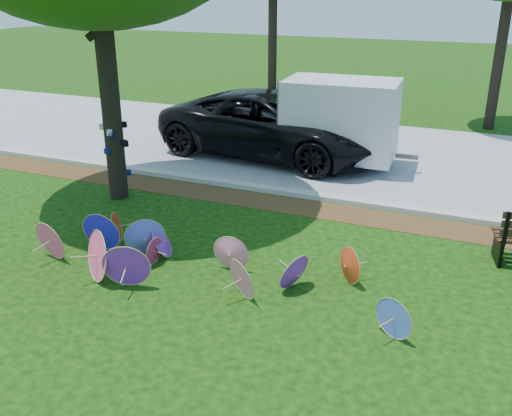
% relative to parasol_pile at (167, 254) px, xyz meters
% --- Properties ---
extents(ground, '(90.00, 90.00, 0.00)m').
position_rel_parasol_pile_xyz_m(ground, '(0.62, -0.58, -0.38)').
color(ground, black).
rests_on(ground, ground).
extents(mulch_strip, '(90.00, 1.00, 0.01)m').
position_rel_parasol_pile_xyz_m(mulch_strip, '(0.62, 3.92, -0.37)').
color(mulch_strip, '#472D16').
rests_on(mulch_strip, ground).
extents(curb, '(90.00, 0.30, 0.12)m').
position_rel_parasol_pile_xyz_m(curb, '(0.62, 4.62, -0.32)').
color(curb, '#B7B5AD').
rests_on(curb, ground).
extents(street, '(90.00, 8.00, 0.01)m').
position_rel_parasol_pile_xyz_m(street, '(0.62, 8.77, -0.37)').
color(street, gray).
rests_on(street, ground).
extents(parasol_pile, '(7.06, 2.16, 0.92)m').
position_rel_parasol_pile_xyz_m(parasol_pile, '(0.00, 0.00, 0.00)').
color(parasol_pile, '#C1275D').
rests_on(parasol_pile, ground).
extents(black_van, '(6.98, 3.79, 1.86)m').
position_rel_parasol_pile_xyz_m(black_van, '(-0.92, 7.56, 0.55)').
color(black_van, black).
rests_on(black_van, ground).
extents(cargo_trailer, '(3.11, 2.09, 2.70)m').
position_rel_parasol_pile_xyz_m(cargo_trailer, '(1.13, 7.33, 0.97)').
color(cargo_trailer, silver).
rests_on(cargo_trailer, ground).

